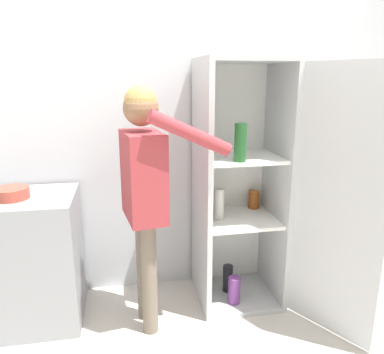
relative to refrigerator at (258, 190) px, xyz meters
The scene contains 5 objects.
wall_back 0.77m from the refrigerator, 141.42° to the left, with size 7.00×0.06×2.55m.
refrigerator is the anchor object (origin of this frame).
person 0.81m from the refrigerator, behind, with size 0.65×0.51×1.58m.
counter 1.63m from the refrigerator, behind, with size 0.66×0.57×0.89m.
bowl 1.61m from the refrigerator, behind, with size 0.21×0.21×0.07m.
Camera 1 is at (-0.40, -1.79, 1.62)m, focal length 35.00 mm.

